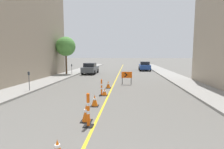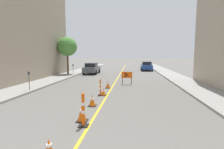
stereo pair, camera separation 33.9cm
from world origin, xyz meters
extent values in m
cube|color=gold|center=(0.00, 24.21, 0.00)|extent=(0.12, 48.42, 0.01)
cube|color=gray|center=(-7.00, 24.21, 0.07)|extent=(2.67, 48.42, 0.14)
cube|color=gray|center=(7.00, 24.21, 0.07)|extent=(2.67, 48.42, 0.14)
cube|color=gray|center=(-11.34, 15.45, 6.48)|extent=(6.00, 18.96, 12.95)
cone|color=orange|center=(-0.58, 3.11, 0.27)|extent=(0.29, 0.29, 0.48)
cylinder|color=white|center=(-0.58, 3.11, 0.33)|extent=(0.15, 0.15, 0.08)
cube|color=black|center=(-0.40, 5.71, 0.01)|extent=(0.45, 0.45, 0.03)
cone|color=orange|center=(-0.40, 5.71, 0.39)|extent=(0.36, 0.36, 0.71)
cylinder|color=white|center=(-0.40, 5.71, 0.47)|extent=(0.19, 0.19, 0.11)
cube|color=black|center=(-0.47, 7.90, 0.01)|extent=(0.43, 0.43, 0.03)
cone|color=orange|center=(-0.47, 7.90, 0.33)|extent=(0.34, 0.34, 0.61)
cylinder|color=white|center=(-0.47, 7.90, 0.41)|extent=(0.18, 0.18, 0.10)
cube|color=black|center=(-0.27, 10.44, 0.01)|extent=(0.43, 0.43, 0.03)
cone|color=orange|center=(-0.27, 10.44, 0.26)|extent=(0.35, 0.35, 0.46)
cylinder|color=white|center=(-0.27, 10.44, 0.32)|extent=(0.18, 0.18, 0.07)
cube|color=black|center=(-0.31, 13.10, 0.01)|extent=(0.44, 0.44, 0.03)
cone|color=orange|center=(-0.31, 13.10, 0.32)|extent=(0.36, 0.36, 0.57)
cylinder|color=white|center=(-0.31, 13.10, 0.38)|extent=(0.18, 0.18, 0.09)
cube|color=black|center=(-0.21, 5.22, 0.02)|extent=(0.38, 0.38, 0.04)
cylinder|color=#EF560C|center=(-0.21, 5.22, 0.63)|extent=(0.12, 0.12, 1.19)
cylinder|color=white|center=(-0.21, 5.22, 0.57)|extent=(0.13, 0.13, 0.12)
cylinder|color=white|center=(-0.21, 5.22, 0.90)|extent=(0.13, 0.13, 0.12)
sphere|color=#EF560C|center=(-0.21, 5.22, 1.27)|extent=(0.13, 0.13, 0.13)
cube|color=black|center=(-0.47, 10.44, 0.02)|extent=(0.32, 0.32, 0.04)
cylinder|color=#EF560C|center=(-0.47, 10.44, 0.54)|extent=(0.10, 0.10, 1.00)
cylinder|color=white|center=(-0.47, 10.44, 0.49)|extent=(0.11, 0.11, 0.10)
cylinder|color=white|center=(-0.47, 10.44, 0.76)|extent=(0.11, 0.11, 0.10)
sphere|color=#EF560C|center=(-0.47, 10.44, 1.07)|extent=(0.11, 0.11, 0.11)
cube|color=#EF560C|center=(1.22, 15.02, 0.92)|extent=(0.98, 0.07, 0.57)
cube|color=black|center=(1.15, 14.97, 1.00)|extent=(0.29, 0.02, 0.29)
cube|color=black|center=(1.15, 14.97, 0.84)|extent=(0.29, 0.02, 0.29)
cylinder|color=black|center=(0.80, 15.02, 0.31)|extent=(0.06, 0.06, 0.63)
cylinder|color=black|center=(1.64, 15.02, 0.31)|extent=(0.06, 0.06, 0.63)
cube|color=#474C51|center=(-4.16, 23.94, 0.68)|extent=(1.81, 4.30, 0.72)
cube|color=black|center=(-4.16, 23.72, 1.31)|extent=(1.53, 1.94, 0.55)
cylinder|color=black|center=(-5.02, 25.27, 0.32)|extent=(0.22, 0.64, 0.64)
cylinder|color=black|center=(-3.31, 25.27, 0.32)|extent=(0.22, 0.64, 0.64)
cylinder|color=black|center=(-5.02, 22.60, 0.32)|extent=(0.22, 0.64, 0.64)
cylinder|color=black|center=(-3.31, 22.60, 0.32)|extent=(0.22, 0.64, 0.64)
cube|color=navy|center=(4.28, 30.08, 0.68)|extent=(1.87, 4.33, 0.72)
cube|color=black|center=(4.28, 29.87, 1.31)|extent=(1.56, 1.96, 0.55)
cylinder|color=black|center=(3.43, 31.41, 0.32)|extent=(0.23, 0.64, 0.64)
cylinder|color=black|center=(5.14, 31.41, 0.32)|extent=(0.23, 0.64, 0.64)
cylinder|color=black|center=(3.43, 28.75, 0.32)|extent=(0.23, 0.64, 0.64)
cylinder|color=black|center=(5.14, 28.75, 0.32)|extent=(0.23, 0.64, 0.64)
cylinder|color=#4C4C51|center=(-6.01, 11.03, 0.71)|extent=(0.05, 0.05, 1.14)
cube|color=#33383D|center=(-6.01, 11.03, 1.39)|extent=(0.12, 0.10, 0.22)
sphere|color=#33383D|center=(-6.01, 11.03, 1.50)|extent=(0.11, 0.11, 0.11)
cylinder|color=#4C4C51|center=(-6.01, 21.03, 0.71)|extent=(0.05, 0.05, 1.15)
cube|color=#33383D|center=(-6.01, 21.03, 1.40)|extent=(0.12, 0.10, 0.22)
sphere|color=#33383D|center=(-6.01, 21.03, 1.51)|extent=(0.11, 0.11, 0.11)
cylinder|color=#4C3823|center=(-7.13, 22.14, 1.53)|extent=(0.24, 0.24, 2.79)
sphere|color=#478438|center=(-7.13, 22.14, 3.91)|extent=(2.62, 2.62, 2.62)
camera|label=1|loc=(1.30, -1.22, 2.79)|focal=28.00mm
camera|label=2|loc=(1.63, -1.19, 2.79)|focal=28.00mm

